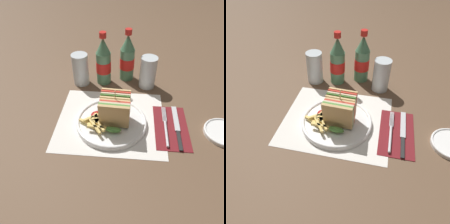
# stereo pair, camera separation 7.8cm
# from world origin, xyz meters

# --- Properties ---
(ground_plane) EXTENTS (4.00, 4.00, 0.00)m
(ground_plane) POSITION_xyz_m (0.00, 0.00, 0.00)
(ground_plane) COLOR brown
(placemat) EXTENTS (0.39, 0.34, 0.00)m
(placemat) POSITION_xyz_m (0.01, 0.01, 0.00)
(placemat) COLOR silver
(placemat) RESTS_ON ground_plane
(plate_main) EXTENTS (0.25, 0.25, 0.02)m
(plate_main) POSITION_xyz_m (0.01, -0.01, 0.01)
(plate_main) COLOR white
(plate_main) RESTS_ON ground_plane
(club_sandwich) EXTENTS (0.10, 0.12, 0.13)m
(club_sandwich) POSITION_xyz_m (0.02, -0.01, 0.07)
(club_sandwich) COLOR tan
(club_sandwich) RESTS_ON plate_main
(fries_pile) EXTENTS (0.13, 0.11, 0.02)m
(fries_pile) POSITION_xyz_m (-0.04, -0.03, 0.03)
(fries_pile) COLOR #E5C166
(fries_pile) RESTS_ON plate_main
(ketchup_blob) EXTENTS (0.05, 0.04, 0.02)m
(ketchup_blob) POSITION_xyz_m (-0.04, -0.00, 0.03)
(ketchup_blob) COLOR maroon
(ketchup_blob) RESTS_ON plate_main
(napkin) EXTENTS (0.12, 0.22, 0.00)m
(napkin) POSITION_xyz_m (0.22, -0.01, 0.00)
(napkin) COLOR maroon
(napkin) RESTS_ON ground_plane
(fork) EXTENTS (0.02, 0.20, 0.01)m
(fork) POSITION_xyz_m (0.20, -0.03, 0.01)
(fork) COLOR silver
(fork) RESTS_ON napkin
(knife) EXTENTS (0.02, 0.22, 0.00)m
(knife) POSITION_xyz_m (0.24, -0.01, 0.01)
(knife) COLOR black
(knife) RESTS_ON napkin
(coke_bottle_near) EXTENTS (0.06, 0.06, 0.23)m
(coke_bottle_near) POSITION_xyz_m (-0.05, 0.26, 0.10)
(coke_bottle_near) COLOR #4C7F5B
(coke_bottle_near) RESTS_ON ground_plane
(coke_bottle_far) EXTENTS (0.06, 0.06, 0.23)m
(coke_bottle_far) POSITION_xyz_m (0.05, 0.30, 0.10)
(coke_bottle_far) COLOR #4C7F5B
(coke_bottle_far) RESTS_ON ground_plane
(glass_near) EXTENTS (0.07, 0.07, 0.14)m
(glass_near) POSITION_xyz_m (0.14, 0.24, 0.06)
(glass_near) COLOR silver
(glass_near) RESTS_ON ground_plane
(glass_far) EXTENTS (0.07, 0.07, 0.14)m
(glass_far) POSITION_xyz_m (-0.15, 0.24, 0.06)
(glass_far) COLOR silver
(glass_far) RESTS_ON ground_plane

